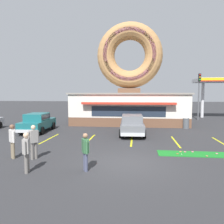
{
  "coord_description": "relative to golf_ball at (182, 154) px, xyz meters",
  "views": [
    {
      "loc": [
        0.56,
        -10.14,
        3.3
      ],
      "look_at": [
        -1.2,
        5.0,
        2.0
      ],
      "focal_mm": 35.0,
      "sensor_mm": 36.0,
      "label": 1
    }
  ],
  "objects": [
    {
      "name": "parking_stripe_far_left",
      "position": [
        -8.77,
        3.34,
        -0.05
      ],
      "size": [
        0.12,
        3.6,
        0.01
      ],
      "primitive_type": "cube",
      "color": "yellow",
      "rests_on": "ground"
    },
    {
      "name": "putting_mat",
      "position": [
        0.79,
        0.24,
        -0.04
      ],
      "size": [
        4.07,
        1.12,
        0.03
      ],
      "primitive_type": "cube",
      "color": "#197523",
      "rests_on": "ground"
    },
    {
      "name": "ground_plane",
      "position": [
        -2.96,
        -1.66,
        -0.05
      ],
      "size": [
        160.0,
        160.0,
        0.0
      ],
      "primitive_type": "plane",
      "color": "#2D2D30"
    },
    {
      "name": "parking_stripe_mid_left",
      "position": [
        -2.77,
        3.34,
        -0.05
      ],
      "size": [
        0.12,
        3.6,
        0.01
      ],
      "primitive_type": "cube",
      "color": "yellow",
      "rests_on": "ground"
    },
    {
      "name": "pedestrian_hooded_kid",
      "position": [
        -7.54,
        -1.57,
        0.91
      ],
      "size": [
        0.42,
        0.5,
        1.73
      ],
      "color": "slate",
      "rests_on": "ground"
    },
    {
      "name": "mini_donut_mid_centre",
      "position": [
        0.7,
        0.59,
        -0.0
      ],
      "size": [
        0.13,
        0.13,
        0.04
      ],
      "primitive_type": "torus",
      "color": "#D8667F",
      "rests_on": "putting_mat"
    },
    {
      "name": "mini_donut_mid_right",
      "position": [
        1.24,
        -0.18,
        -0.0
      ],
      "size": [
        0.13,
        0.13,
        0.04
      ],
      "primitive_type": "torus",
      "color": "#A5724C",
      "rests_on": "putting_mat"
    },
    {
      "name": "parking_stripe_left",
      "position": [
        -5.77,
        3.34,
        -0.05
      ],
      "size": [
        0.12,
        3.6,
        0.01
      ],
      "primitive_type": "cube",
      "color": "yellow",
      "rests_on": "ground"
    },
    {
      "name": "golf_ball",
      "position": [
        0.0,
        0.0,
        0.0
      ],
      "size": [
        0.04,
        0.04,
        0.04
      ],
      "primitive_type": "sphere",
      "color": "white",
      "rests_on": "putting_mat"
    },
    {
      "name": "mini_donut_near_right",
      "position": [
        -0.21,
        0.07,
        -0.0
      ],
      "size": [
        0.13,
        0.13,
        0.04
      ],
      "primitive_type": "torus",
      "color": "brown",
      "rests_on": "putting_mat"
    },
    {
      "name": "car_teal",
      "position": [
        -10.92,
        5.98,
        0.82
      ],
      "size": [
        2.17,
        4.65,
        1.6
      ],
      "color": "#196066",
      "rests_on": "ground"
    },
    {
      "name": "donut_shop_building",
      "position": [
        -3.29,
        12.28,
        3.69
      ],
      "size": [
        12.3,
        6.75,
        10.96
      ],
      "color": "brown",
      "rests_on": "ground"
    },
    {
      "name": "car_grey",
      "position": [
        -2.8,
        5.52,
        0.82
      ],
      "size": [
        2.13,
        4.63,
        1.6
      ],
      "color": "slate",
      "rests_on": "ground"
    },
    {
      "name": "mini_donut_near_left",
      "position": [
        0.28,
        0.52,
        -0.0
      ],
      "size": [
        0.13,
        0.13,
        0.04
      ],
      "primitive_type": "torus",
      "color": "#D8667F",
      "rests_on": "putting_mat"
    },
    {
      "name": "pedestrian_clipboard_woman",
      "position": [
        -4.57,
        -2.91,
        0.85
      ],
      "size": [
        0.39,
        0.54,
        1.63
      ],
      "color": "#474C66",
      "rests_on": "ground"
    },
    {
      "name": "mini_donut_mid_left",
      "position": [
        0.03,
        0.53,
        -0.0
      ],
      "size": [
        0.13,
        0.13,
        0.04
      ],
      "primitive_type": "torus",
      "color": "#D17F47",
      "rests_on": "putting_mat"
    },
    {
      "name": "parking_stripe_centre",
      "position": [
        0.23,
        3.34,
        -0.05
      ],
      "size": [
        0.12,
        3.6,
        0.01
      ],
      "primitive_type": "cube",
      "color": "yellow",
      "rests_on": "ground"
    },
    {
      "name": "pedestrian_leather_jacket_man",
      "position": [
        -8.67,
        -1.58,
        0.92
      ],
      "size": [
        0.45,
        0.45,
        1.74
      ],
      "color": "#7F7056",
      "rests_on": "ground"
    },
    {
      "name": "mini_donut_far_left",
      "position": [
        1.91,
        0.35,
        -0.0
      ],
      "size": [
        0.13,
        0.13,
        0.04
      ],
      "primitive_type": "torus",
      "color": "#D8667F",
      "rests_on": "putting_mat"
    },
    {
      "name": "trash_bin",
      "position": [
        2.17,
        9.21,
        0.45
      ],
      "size": [
        0.57,
        0.57,
        0.97
      ],
      "color": "#51565B",
      "rests_on": "ground"
    },
    {
      "name": "pedestrian_blue_sweater_man",
      "position": [
        -6.95,
        -3.41,
        0.89
      ],
      "size": [
        0.32,
        0.58,
        1.7
      ],
      "color": "slate",
      "rests_on": "ground"
    },
    {
      "name": "parking_stripe_mid_right",
      "position": [
        3.23,
        3.34,
        -0.05
      ],
      "size": [
        0.12,
        3.6,
        0.01
      ],
      "primitive_type": "cube",
      "color": "yellow",
      "rests_on": "ground"
    },
    {
      "name": "traffic_light_pole",
      "position": [
        5.11,
        16.12,
        3.66
      ],
      "size": [
        0.28,
        0.47,
        5.8
      ],
      "color": "#595B60",
      "rests_on": "ground"
    }
  ]
}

